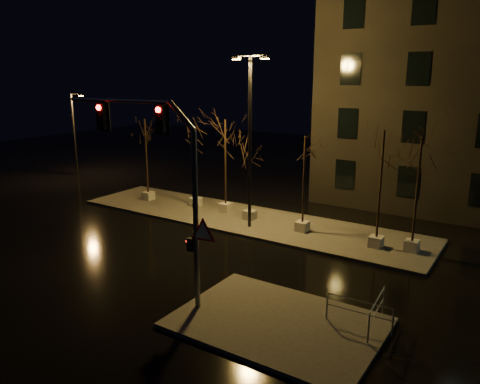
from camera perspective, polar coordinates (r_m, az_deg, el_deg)
The scene contains 15 objects.
ground at distance 23.56m, azimuth -7.55°, elevation -7.14°, with size 90.00×90.00×0.00m, color black.
median at distance 28.08m, azimuth 0.40°, elevation -3.32°, with size 22.00×5.00×0.15m, color #494641.
sidewalk_corner at distance 17.03m, azimuth 4.61°, elevation -15.58°, with size 7.00×5.00×0.15m, color #494641.
tree_0 at distance 31.88m, azimuth -11.45°, elevation 6.56°, with size 1.80×1.80×5.66m.
tree_1 at distance 29.89m, azimuth -5.58°, elevation 5.74°, with size 1.80×1.80×5.29m.
tree_2 at distance 28.39m, azimuth -1.82°, elevation 6.28°, with size 1.80×1.80×5.89m.
tree_3 at distance 26.88m, azimuth 1.24°, elevation 4.44°, with size 1.80×1.80×5.04m.
tree_4 at distance 24.96m, azimuth 7.88°, elevation 4.12°, with size 1.80×1.80×5.36m.
tree_5 at distance 23.28m, azimuth 16.97°, elevation 4.04°, with size 1.80×1.80×5.95m.
tree_6 at distance 23.28m, azimuth 21.05°, elevation 3.29°, with size 1.80×1.80×5.73m.
traffic_signal_mast at distance 16.87m, azimuth -9.14°, elevation 2.29°, with size 6.12×0.91×7.52m.
streetlight_main at distance 25.37m, azimuth 1.22°, elevation 7.45°, with size 2.34×0.43×9.35m.
streetlight_far at distance 42.36m, azimuth -19.48°, elevation 7.03°, with size 1.37×0.41×6.97m.
guard_rail_a at distance 16.73m, azimuth 14.30°, elevation -13.75°, with size 2.32×0.10×1.00m.
guard_rail_b at distance 16.88m, azimuth 16.35°, elevation -13.50°, with size 0.22×2.23×1.06m.
Camera 1 is at (14.41, -16.57, 8.51)m, focal length 35.00 mm.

